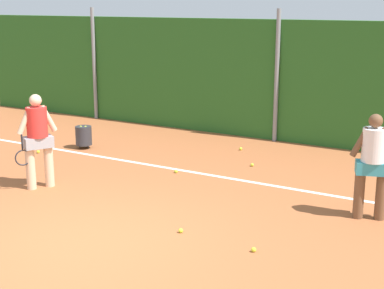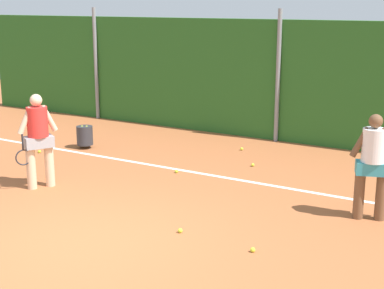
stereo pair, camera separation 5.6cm
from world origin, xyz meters
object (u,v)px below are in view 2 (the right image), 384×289
Objects in this scene: player_foreground_near at (38,136)px; tennis_ball_4 at (242,149)px; ball_hopper at (85,135)px; tennis_ball_1 at (39,152)px; tennis_ball_6 at (176,171)px; player_midcourt at (373,161)px; tennis_ball_2 at (253,250)px; tennis_ball_5 at (253,165)px; tennis_ball_3 at (180,231)px.

player_foreground_near is 25.12× the size of tennis_ball_4.
ball_hopper reaches higher than tennis_ball_1.
tennis_ball_1 is 1.00× the size of tennis_ball_6.
tennis_ball_4 is at bearing 27.22° from ball_hopper.
player_foreground_near is 25.12× the size of tennis_ball_1.
tennis_ball_6 is at bearing -11.90° from ball_hopper.
player_midcourt reaches higher than tennis_ball_6.
ball_hopper is 7.78× the size of tennis_ball_2.
player_foreground_near reaches higher than tennis_ball_6.
player_midcourt reaches higher than tennis_ball_4.
tennis_ball_5 is (-2.68, 1.69, -0.87)m from player_midcourt.
player_foreground_near is at bearing -115.14° from tennis_ball_4.
ball_hopper is at bearing 168.10° from tennis_ball_6.
player_midcourt is 24.35× the size of tennis_ball_6.
ball_hopper is 7.78× the size of tennis_ball_3.
ball_hopper reaches higher than tennis_ball_2.
tennis_ball_1 and tennis_ball_5 have the same top height.
ball_hopper is 2.85m from tennis_ball_6.
ball_hopper is at bearing 145.27° from tennis_ball_3.
tennis_ball_4 is at bearing 105.22° from tennis_ball_3.
tennis_ball_2 is at bearing 112.63° from player_foreground_near.
tennis_ball_3 is (4.36, -3.03, -0.26)m from ball_hopper.
player_foreground_near is at bearing 171.05° from tennis_ball_3.
tennis_ball_2 is (4.35, -0.57, -0.89)m from player_foreground_near.
player_midcourt is at bearing -38.50° from tennis_ball_4.
tennis_ball_3 and tennis_ball_5 have the same top height.
player_foreground_near reaches higher than ball_hopper.
tennis_ball_4 is (-1.26, 4.62, 0.00)m from tennis_ball_3.
tennis_ball_1 is 3.35m from tennis_ball_6.
tennis_ball_3 is 2.91m from tennis_ball_6.
tennis_ball_3 and tennis_ball_6 have the same top height.
player_foreground_near is at bearing -44.08° from tennis_ball_1.
tennis_ball_5 is (0.74, -1.04, 0.00)m from tennis_ball_4.
tennis_ball_3 is at bearing -74.78° from tennis_ball_4.
tennis_ball_3 is 1.00× the size of tennis_ball_4.
tennis_ball_5 is at bearing 8.30° from ball_hopper.
tennis_ball_5 is 1.00× the size of tennis_ball_6.
tennis_ball_1 is 1.00× the size of tennis_ball_3.
tennis_ball_6 is at bearing -98.62° from tennis_ball_4.
ball_hopper is at bearing -152.78° from tennis_ball_4.
tennis_ball_2 and tennis_ball_3 have the same top height.
tennis_ball_5 is at bearing 114.60° from tennis_ball_2.
tennis_ball_2 is 4.02m from tennis_ball_5.
tennis_ball_2 is (6.09, -2.26, 0.00)m from tennis_ball_1.
ball_hopper is 1.04m from tennis_ball_1.
tennis_ball_6 is at bearing 4.31° from tennis_ball_1.
tennis_ball_2 is at bearing -62.76° from tennis_ball_4.
player_foreground_near is 25.12× the size of tennis_ball_5.
tennis_ball_2 is 1.00× the size of tennis_ball_3.
player_midcourt is at bearing 62.84° from tennis_ball_2.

